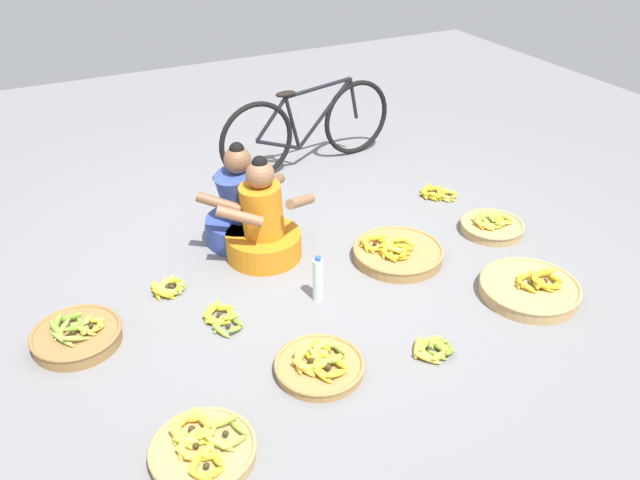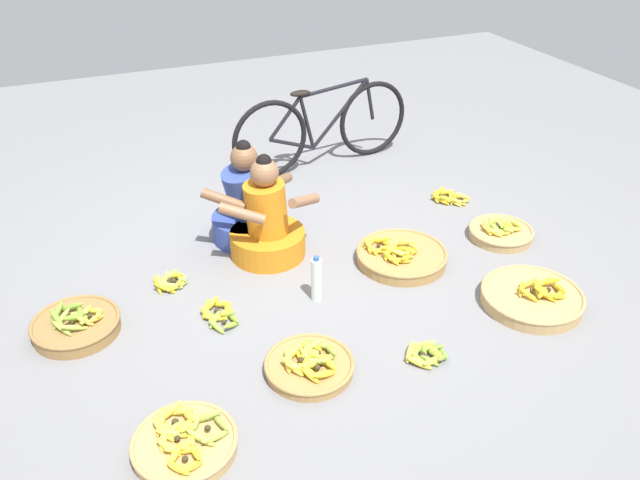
{
  "view_description": "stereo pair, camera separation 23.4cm",
  "coord_description": "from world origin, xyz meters",
  "px_view_note": "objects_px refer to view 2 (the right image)",
  "views": [
    {
      "loc": [
        -1.54,
        -3.26,
        2.44
      ],
      "look_at": [
        0.0,
        -0.2,
        0.35
      ],
      "focal_mm": 36.24,
      "sensor_mm": 36.0,
      "label": 1
    },
    {
      "loc": [
        -1.33,
        -3.35,
        2.44
      ],
      "look_at": [
        0.0,
        -0.2,
        0.35
      ],
      "focal_mm": 36.24,
      "sensor_mm": 36.0,
      "label": 2
    }
  ],
  "objects_px": {
    "banana_basket_mid_left": "(310,364)",
    "banana_basket_mid_right": "(185,442)",
    "banana_basket_front_right": "(401,255)",
    "banana_basket_back_center": "(532,297)",
    "loose_bananas_front_left": "(427,355)",
    "banana_basket_front_center": "(76,325)",
    "loose_bananas_near_vendor": "(172,281)",
    "loose_bananas_back_right": "(219,313)",
    "water_bottle": "(316,279)",
    "banana_basket_back_left": "(501,232)",
    "loose_bananas_near_bicycle": "(449,197)",
    "vendor_woman_front": "(267,224)",
    "vendor_woman_behind": "(248,208)",
    "bicycle_leaning": "(323,127)"
  },
  "relations": [
    {
      "from": "vendor_woman_behind",
      "to": "loose_bananas_front_left",
      "type": "bearing_deg",
      "value": -72.61
    },
    {
      "from": "loose_bananas_front_left",
      "to": "banana_basket_mid_right",
      "type": "bearing_deg",
      "value": -175.5
    },
    {
      "from": "bicycle_leaning",
      "to": "banana_basket_front_right",
      "type": "distance_m",
      "value": 1.69
    },
    {
      "from": "banana_basket_back_left",
      "to": "water_bottle",
      "type": "distance_m",
      "value": 1.53
    },
    {
      "from": "banana_basket_mid_right",
      "to": "banana_basket_mid_left",
      "type": "bearing_deg",
      "value": 20.04
    },
    {
      "from": "banana_basket_front_center",
      "to": "banana_basket_back_left",
      "type": "xyz_separation_m",
      "value": [
        2.94,
        -0.08,
        -0.0
      ]
    },
    {
      "from": "loose_bananas_front_left",
      "to": "loose_bananas_near_bicycle",
      "type": "bearing_deg",
      "value": 53.86
    },
    {
      "from": "banana_basket_back_left",
      "to": "banana_basket_front_right",
      "type": "bearing_deg",
      "value": -179.99
    },
    {
      "from": "loose_bananas_near_vendor",
      "to": "bicycle_leaning",
      "type": "bearing_deg",
      "value": 39.03
    },
    {
      "from": "banana_basket_back_center",
      "to": "banana_basket_front_center",
      "type": "relative_size",
      "value": 1.23
    },
    {
      "from": "vendor_woman_front",
      "to": "banana_basket_mid_right",
      "type": "relative_size",
      "value": 1.49
    },
    {
      "from": "water_bottle",
      "to": "banana_basket_front_right",
      "type": "bearing_deg",
      "value": 13.66
    },
    {
      "from": "banana_basket_mid_right",
      "to": "loose_bananas_back_right",
      "type": "distance_m",
      "value": 1.0
    },
    {
      "from": "banana_basket_front_center",
      "to": "loose_bananas_back_right",
      "type": "bearing_deg",
      "value": -13.32
    },
    {
      "from": "banana_basket_front_right",
      "to": "banana_basket_back_center",
      "type": "distance_m",
      "value": 0.9
    },
    {
      "from": "bicycle_leaning",
      "to": "banana_basket_front_right",
      "type": "relative_size",
      "value": 2.72
    },
    {
      "from": "vendor_woman_behind",
      "to": "water_bottle",
      "type": "relative_size",
      "value": 2.4
    },
    {
      "from": "banana_basket_front_center",
      "to": "loose_bananas_near_vendor",
      "type": "relative_size",
      "value": 2.08
    },
    {
      "from": "loose_bananas_back_right",
      "to": "banana_basket_mid_left",
      "type": "bearing_deg",
      "value": -62.92
    },
    {
      "from": "banana_basket_mid_right",
      "to": "water_bottle",
      "type": "bearing_deg",
      "value": 39.86
    },
    {
      "from": "banana_basket_mid_right",
      "to": "loose_bananas_front_left",
      "type": "distance_m",
      "value": 1.38
    },
    {
      "from": "banana_basket_back_left",
      "to": "loose_bananas_near_bicycle",
      "type": "height_order",
      "value": "banana_basket_back_left"
    },
    {
      "from": "banana_basket_mid_left",
      "to": "banana_basket_front_center",
      "type": "distance_m",
      "value": 1.41
    },
    {
      "from": "banana_basket_mid_left",
      "to": "banana_basket_mid_right",
      "type": "height_order",
      "value": "banana_basket_mid_right"
    },
    {
      "from": "loose_bananas_near_vendor",
      "to": "banana_basket_front_center",
      "type": "bearing_deg",
      "value": -156.9
    },
    {
      "from": "banana_basket_mid_right",
      "to": "loose_bananas_back_right",
      "type": "xyz_separation_m",
      "value": [
        0.41,
        0.92,
        -0.02
      ]
    },
    {
      "from": "vendor_woman_behind",
      "to": "loose_bananas_near_bicycle",
      "type": "bearing_deg",
      "value": -2.68
    },
    {
      "from": "bicycle_leaning",
      "to": "banana_basket_back_left",
      "type": "xyz_separation_m",
      "value": [
        0.7,
        -1.66,
        -0.31
      ]
    },
    {
      "from": "banana_basket_mid_right",
      "to": "loose_bananas_front_left",
      "type": "xyz_separation_m",
      "value": [
        1.38,
        0.11,
        -0.02
      ]
    },
    {
      "from": "bicycle_leaning",
      "to": "loose_bananas_back_right",
      "type": "bearing_deg",
      "value": -129.02
    },
    {
      "from": "loose_bananas_near_vendor",
      "to": "banana_basket_mid_left",
      "type": "bearing_deg",
      "value": -64.42
    },
    {
      "from": "vendor_woman_front",
      "to": "water_bottle",
      "type": "xyz_separation_m",
      "value": [
        0.11,
        -0.62,
        -0.09
      ]
    },
    {
      "from": "loose_bananas_front_left",
      "to": "loose_bananas_back_right",
      "type": "xyz_separation_m",
      "value": [
        -0.97,
        0.81,
        0.0
      ]
    },
    {
      "from": "banana_basket_back_center",
      "to": "loose_bananas_back_right",
      "type": "height_order",
      "value": "banana_basket_back_center"
    },
    {
      "from": "banana_basket_front_center",
      "to": "loose_bananas_near_bicycle",
      "type": "xyz_separation_m",
      "value": [
        2.91,
        0.56,
        -0.02
      ]
    },
    {
      "from": "vendor_woman_front",
      "to": "loose_bananas_back_right",
      "type": "bearing_deg",
      "value": -132.12
    },
    {
      "from": "loose_bananas_near_bicycle",
      "to": "water_bottle",
      "type": "xyz_separation_m",
      "value": [
        -1.49,
        -0.81,
        0.12
      ]
    },
    {
      "from": "banana_basket_front_center",
      "to": "water_bottle",
      "type": "bearing_deg",
      "value": -9.82
    },
    {
      "from": "loose_bananas_front_left",
      "to": "water_bottle",
      "type": "height_order",
      "value": "water_bottle"
    },
    {
      "from": "loose_bananas_front_left",
      "to": "loose_bananas_near_bicycle",
      "type": "xyz_separation_m",
      "value": [
        1.14,
        1.56,
        0.0
      ]
    },
    {
      "from": "banana_basket_front_right",
      "to": "loose_bananas_back_right",
      "type": "bearing_deg",
      "value": -175.04
    },
    {
      "from": "vendor_woman_front",
      "to": "loose_bananas_near_vendor",
      "type": "xyz_separation_m",
      "value": [
        -0.7,
        -0.11,
        -0.21
      ]
    },
    {
      "from": "banana_basket_front_right",
      "to": "loose_bananas_near_vendor",
      "type": "distance_m",
      "value": 1.54
    },
    {
      "from": "loose_bananas_front_left",
      "to": "bicycle_leaning",
      "type": "bearing_deg",
      "value": 79.62
    },
    {
      "from": "banana_basket_front_right",
      "to": "banana_basket_front_center",
      "type": "height_order",
      "value": "banana_basket_front_center"
    },
    {
      "from": "banana_basket_front_right",
      "to": "loose_bananas_front_left",
      "type": "height_order",
      "value": "banana_basket_front_right"
    },
    {
      "from": "banana_basket_front_right",
      "to": "loose_bananas_near_vendor",
      "type": "relative_size",
      "value": 2.54
    },
    {
      "from": "banana_basket_mid_left",
      "to": "loose_bananas_front_left",
      "type": "xyz_separation_m",
      "value": [
        0.64,
        -0.16,
        -0.02
      ]
    },
    {
      "from": "vendor_woman_front",
      "to": "loose_bananas_front_left",
      "type": "height_order",
      "value": "vendor_woman_front"
    },
    {
      "from": "loose_bananas_near_vendor",
      "to": "loose_bananas_back_right",
      "type": "height_order",
      "value": "loose_bananas_back_right"
    }
  ]
}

